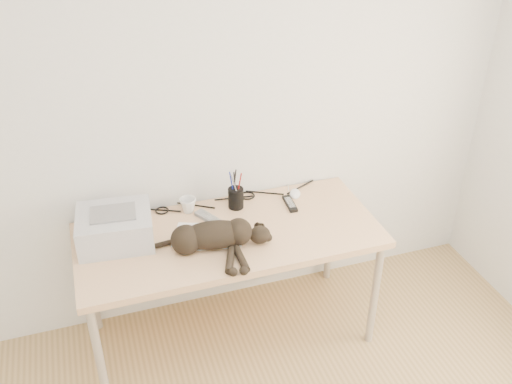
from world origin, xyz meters
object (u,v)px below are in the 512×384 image
object	(u,v)px
cat	(211,237)
mouse	(295,192)
pen_cup	(236,198)
desk	(225,243)
mug	(188,205)
printer	(115,227)

from	to	relation	value
cat	mouse	size ratio (longest dim) A/B	6.32
pen_cup	desk	bearing A→B (deg)	-127.43
pen_cup	mouse	bearing A→B (deg)	3.11
mouse	mug	bearing A→B (deg)	-160.41
printer	mug	world-z (taller)	printer
pen_cup	mouse	size ratio (longest dim) A/B	2.07
desk	cat	distance (m)	0.30
cat	pen_cup	distance (m)	0.40
cat	pen_cup	world-z (taller)	pen_cup
pen_cup	mouse	world-z (taller)	pen_cup
desk	cat	xyz separation A→B (m)	(-0.12, -0.19, 0.20)
printer	mouse	distance (m)	1.05
printer	mug	bearing A→B (deg)	20.58
printer	mouse	xyz separation A→B (m)	(1.04, 0.14, -0.07)
cat	mug	xyz separation A→B (m)	(-0.04, 0.37, -0.03)
mug	cat	bearing A→B (deg)	-84.14
mug	mouse	world-z (taller)	mug
cat	printer	bearing A→B (deg)	163.03
printer	cat	distance (m)	0.49
printer	cat	xyz separation A→B (m)	(0.45, -0.21, -0.02)
pen_cup	mouse	distance (m)	0.37
cat	mug	world-z (taller)	cat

